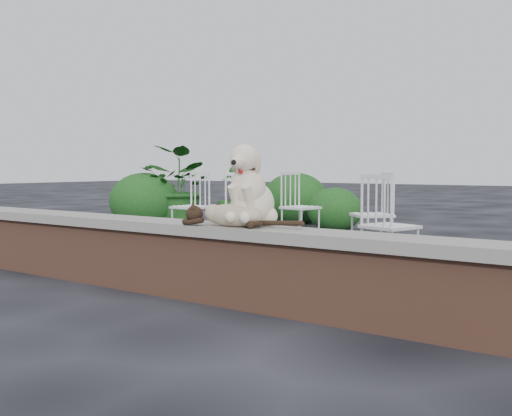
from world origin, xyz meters
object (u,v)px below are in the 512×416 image
Objects in this scene: potted_plant_b at (236,194)px; potted_plant_a at (181,187)px; chair_c at (390,225)px; chair_a at (240,211)px; chair_d at (372,213)px; cat at (232,214)px; chair_e at (300,206)px; dog at (253,185)px; chair_b at (190,206)px.

potted_plant_a is at bearing -146.28° from potted_plant_b.
potted_plant_a is (-4.59, 2.17, 0.21)m from chair_c.
chair_a and chair_d have the same top height.
chair_a is at bearing 117.35° from cat.
chair_c is 1.00× the size of chair_e.
dog is 0.64× the size of chair_d.
chair_a is (-1.73, 2.42, -0.20)m from cat.
chair_b is (-1.13, 0.38, 0.00)m from chair_a.
chair_e is (-1.32, 0.59, 0.00)m from chair_d.
chair_d is (-0.24, 2.99, -0.20)m from cat.
dog is at bearing 53.81° from cat.
potted_plant_b is (-0.52, 1.73, 0.08)m from chair_b.
potted_plant_b reaches higher than chair_b.
potted_plant_b is (-1.65, 2.11, 0.08)m from chair_a.
cat is at bearing -39.72° from chair_b.
potted_plant_b reaches higher than chair_c.
chair_b is 0.69× the size of potted_plant_a.
cat is 3.01m from chair_d.
chair_d is (-0.32, 2.84, -0.41)m from dog.
potted_plant_b is (-3.82, 2.68, 0.08)m from chair_c.
dog is at bearing 96.86° from chair_c.
potted_plant_a is (-2.59, 0.43, 0.21)m from chair_e.
dog is 0.56× the size of cat.
cat is at bearing -126.19° from dog.
chair_e is (-1.55, 3.58, -0.20)m from cat.
cat is 1.15× the size of chair_d.
chair_c is at bearing -119.46° from chair_e.
chair_b is at bearing -73.39° from potted_plant_b.
potted_plant_a is (-2.41, 1.60, 0.21)m from chair_a.
cat is 3.91m from chair_e.
cat is at bearing -53.30° from potted_plant_b.
chair_e is 0.69× the size of potted_plant_a.
chair_b is at bearing 126.28° from chair_a.
chair_b is at bearing -43.66° from potted_plant_a.
chair_a is (-2.17, 0.57, 0.00)m from chair_c.
potted_plant_b is at bearing 111.27° from chair_b.
dog reaches higher than chair_e.
potted_plant_a is (-3.90, 1.03, 0.21)m from chair_d.
chair_a is at bearing -177.02° from chair_e.
chair_c is 4.67m from potted_plant_b.
chair_e is at bearing -21.79° from chair_c.
chair_c is 1.00× the size of chair_d.
dog is 0.44× the size of potted_plant_a.
chair_c reaches higher than cat.
chair_e is (-2.00, 1.73, 0.00)m from chair_c.
dog is at bearing -86.93° from chair_a.
chair_b is (-2.86, 2.80, -0.20)m from cat.
chair_d is 4.04m from potted_plant_a.
dog is at bearing -42.52° from potted_plant_a.
chair_b is (-2.62, -0.19, 0.00)m from chair_d.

